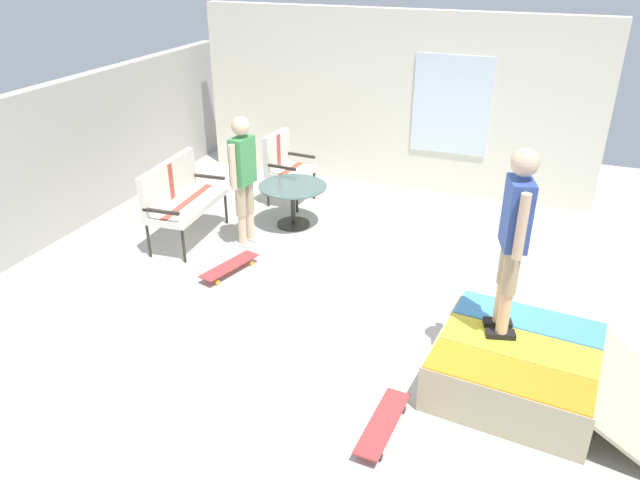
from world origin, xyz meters
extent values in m
cube|color=beige|center=(0.00, 0.00, -0.05)|extent=(12.00, 12.00, 0.10)
cube|color=#ADA89E|center=(0.00, 4.00, 0.95)|extent=(9.00, 0.20, 1.90)
cube|color=silver|center=(3.80, 0.50, 1.31)|extent=(0.20, 6.00, 2.61)
cube|color=silver|center=(3.69, -0.40, 1.35)|extent=(0.03, 1.10, 1.40)
cube|color=tan|center=(-0.55, -1.83, 0.22)|extent=(1.45, 1.43, 0.44)
cube|color=orange|center=(-0.99, -1.78, 0.44)|extent=(0.55, 1.30, 0.01)
cube|color=yellow|center=(-0.55, -1.83, 0.44)|extent=(0.55, 1.30, 0.01)
cube|color=#4C99D8|center=(-0.11, -1.87, 0.44)|extent=(0.55, 1.30, 0.01)
cylinder|color=#B2B2B7|center=(-0.49, -1.21, 0.41)|extent=(1.28, 0.18, 0.05)
cube|color=tan|center=(-0.65, -2.75, 0.20)|extent=(1.35, 0.75, 0.37)
cylinder|color=#2D2823|center=(0.37, 2.05, 0.22)|extent=(0.04, 0.04, 0.44)
cylinder|color=#2D2823|center=(1.53, 2.13, 0.22)|extent=(0.04, 0.04, 0.44)
cylinder|color=#2D2823|center=(0.33, 2.52, 0.22)|extent=(0.04, 0.04, 0.44)
cylinder|color=#2D2823|center=(1.50, 2.60, 0.22)|extent=(0.04, 0.04, 0.44)
cube|color=silver|center=(0.93, 2.33, 0.48)|extent=(1.29, 0.64, 0.08)
cube|color=#B74738|center=(0.93, 2.33, 0.52)|extent=(1.21, 0.18, 0.00)
cube|color=silver|center=(0.92, 2.56, 0.77)|extent=(1.25, 0.17, 0.50)
cube|color=#B74738|center=(0.92, 2.56, 0.77)|extent=(0.11, 0.09, 0.46)
cube|color=#2D2823|center=(0.33, 2.29, 0.64)|extent=(0.07, 0.47, 0.04)
cube|color=#2D2823|center=(1.54, 2.37, 0.64)|extent=(0.07, 0.47, 0.04)
cylinder|color=#2D2823|center=(2.23, 1.39, 0.22)|extent=(0.04, 0.04, 0.44)
cylinder|color=#2D2823|center=(2.77, 1.35, 0.22)|extent=(0.04, 0.04, 0.44)
cylinder|color=#2D2823|center=(2.28, 1.86, 0.22)|extent=(0.04, 0.04, 0.44)
cylinder|color=#2D2823|center=(2.81, 1.81, 0.22)|extent=(0.04, 0.04, 0.44)
cube|color=silver|center=(2.52, 1.60, 0.48)|extent=(0.67, 0.60, 0.08)
cube|color=#B74738|center=(2.52, 1.60, 0.52)|extent=(0.59, 0.15, 0.00)
cube|color=silver|center=(2.54, 1.84, 0.77)|extent=(0.62, 0.13, 0.50)
cube|color=#B74738|center=(2.54, 1.84, 0.77)|extent=(0.11, 0.09, 0.46)
cube|color=#2D2823|center=(2.23, 1.63, 0.64)|extent=(0.08, 0.47, 0.04)
cube|color=#2D2823|center=(2.81, 1.58, 0.64)|extent=(0.08, 0.47, 0.04)
cylinder|color=#2D2823|center=(1.81, 1.27, 0.28)|extent=(0.06, 0.06, 0.55)
cylinder|color=#2D2823|center=(1.81, 1.27, 0.01)|extent=(0.44, 0.44, 0.03)
cylinder|color=#4C6660|center=(1.81, 1.27, 0.56)|extent=(0.90, 0.90, 0.02)
cube|color=silver|center=(0.99, 1.59, 0.03)|extent=(0.14, 0.25, 0.05)
cylinder|color=beige|center=(0.99, 1.59, 0.24)|extent=(0.10, 0.10, 0.39)
cylinder|color=tan|center=(0.99, 1.59, 0.63)|extent=(0.13, 0.13, 0.39)
cube|color=silver|center=(1.16, 1.57, 0.03)|extent=(0.14, 0.25, 0.05)
cylinder|color=beige|center=(1.16, 1.57, 0.24)|extent=(0.10, 0.10, 0.39)
cylinder|color=tan|center=(1.16, 1.57, 0.63)|extent=(0.13, 0.13, 0.39)
cube|color=#3F8C4C|center=(1.07, 1.58, 1.11)|extent=(0.34, 0.22, 0.57)
sphere|color=beige|center=(1.07, 1.58, 1.53)|extent=(0.22, 0.22, 0.22)
cylinder|color=beige|center=(0.87, 1.61, 1.09)|extent=(0.08, 0.08, 0.54)
cylinder|color=beige|center=(1.27, 1.56, 1.09)|extent=(0.08, 0.08, 0.54)
cube|color=black|center=(-0.34, -1.62, 0.47)|extent=(0.17, 0.26, 0.05)
cylinder|color=beige|center=(-0.34, -1.62, 0.69)|extent=(0.10, 0.10, 0.38)
cylinder|color=tan|center=(-0.34, -1.62, 1.07)|extent=(0.13, 0.13, 0.38)
cube|color=black|center=(-0.50, -1.66, 0.47)|extent=(0.17, 0.26, 0.05)
cylinder|color=beige|center=(-0.50, -1.66, 0.69)|extent=(0.10, 0.10, 0.38)
cylinder|color=tan|center=(-0.50, -1.66, 1.07)|extent=(0.13, 0.13, 0.38)
cube|color=#334C99|center=(-0.42, -1.64, 1.55)|extent=(0.36, 0.26, 0.57)
sphere|color=beige|center=(-0.42, -1.64, 1.97)|extent=(0.22, 0.22, 0.22)
cylinder|color=beige|center=(-0.23, -1.59, 1.53)|extent=(0.08, 0.08, 0.54)
cylinder|color=beige|center=(-0.61, -1.69, 1.53)|extent=(0.08, 0.08, 0.54)
cube|color=#B23838|center=(0.33, 1.43, 0.09)|extent=(0.82, 0.40, 0.02)
cylinder|color=gold|center=(0.58, 1.28, 0.03)|extent=(0.06, 0.04, 0.06)
cylinder|color=gold|center=(0.62, 1.43, 0.03)|extent=(0.06, 0.04, 0.06)
cylinder|color=gold|center=(0.04, 1.42, 0.03)|extent=(0.06, 0.04, 0.06)
cylinder|color=gold|center=(0.08, 1.58, 0.03)|extent=(0.06, 0.04, 0.06)
cube|color=#B23838|center=(-1.48, -0.93, 0.09)|extent=(0.81, 0.25, 0.02)
cylinder|color=#333333|center=(-1.21, -1.03, 0.03)|extent=(0.06, 0.03, 0.06)
cylinder|color=#333333|center=(-1.20, -0.87, 0.03)|extent=(0.06, 0.03, 0.06)
cylinder|color=#333333|center=(-1.77, -0.99, 0.03)|extent=(0.06, 0.03, 0.06)
cylinder|color=#333333|center=(-1.76, -0.83, 0.03)|extent=(0.06, 0.03, 0.06)
camera|label=1|loc=(-5.04, -1.78, 3.48)|focal=34.21mm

